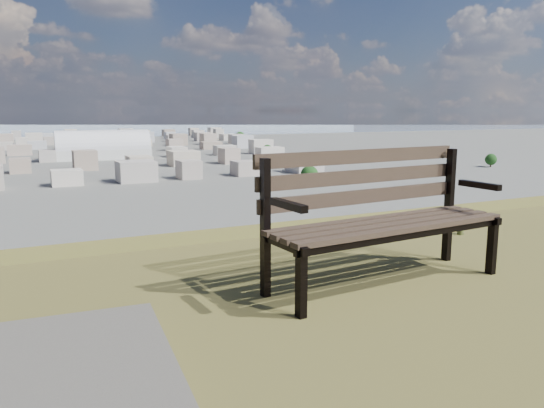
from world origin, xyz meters
TOP-DOWN VIEW (x-y plane):
  - park_bench at (0.66, 2.32)m, footprint 1.95×0.76m
  - arena at (40.95, 304.46)m, footprint 50.07×22.75m
  - city_blocks at (0.00, 394.44)m, footprint 395.00×361.00m
  - bay_water at (0.00, 900.00)m, footprint 2400.00×700.00m

SIDE VIEW (x-z plane):
  - bay_water at x=0.00m, z-range -0.06..0.06m
  - city_blocks at x=0.00m, z-range 0.00..7.00m
  - arena at x=40.95m, z-range -5.50..15.31m
  - park_bench at x=0.66m, z-range 25.06..26.06m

